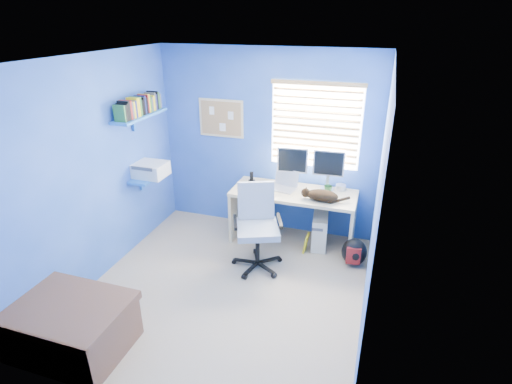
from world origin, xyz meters
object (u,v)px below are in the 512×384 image
(desk, at_px, (293,217))
(laptop, at_px, (283,181))
(cat, at_px, (322,196))
(tower_pc, at_px, (320,230))
(office_chair, at_px, (257,237))

(desk, height_order, laptop, laptop)
(laptop, height_order, cat, laptop)
(cat, distance_m, tower_pc, 0.61)
(cat, distance_m, office_chair, 0.95)
(laptop, relative_size, tower_pc, 0.73)
(laptop, relative_size, cat, 0.84)
(desk, xyz_separation_m, office_chair, (-0.29, -0.67, 0.01))
(cat, height_order, office_chair, office_chair)
(desk, xyz_separation_m, cat, (0.39, -0.16, 0.44))
(tower_pc, bearing_deg, cat, -90.09)
(laptop, bearing_deg, tower_pc, 9.18)
(cat, bearing_deg, tower_pc, 95.93)
(desk, bearing_deg, tower_pc, 0.73)
(laptop, xyz_separation_m, office_chair, (-0.13, -0.71, -0.47))
(desk, bearing_deg, office_chair, -112.97)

